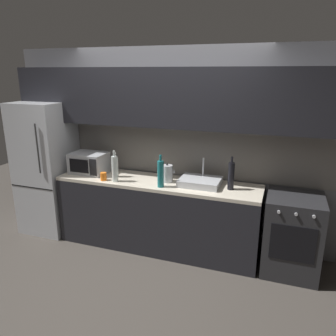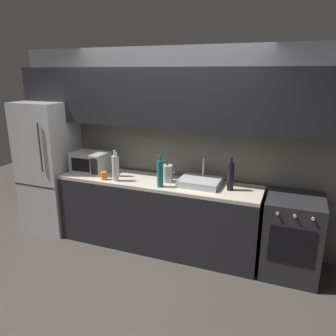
% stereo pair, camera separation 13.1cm
% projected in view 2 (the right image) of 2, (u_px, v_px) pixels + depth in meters
% --- Properties ---
extents(ground_plane, '(10.00, 10.00, 0.00)m').
position_uv_depth(ground_plane, '(125.00, 285.00, 3.52)').
color(ground_plane, '#3D3833').
extents(back_wall, '(4.29, 0.44, 2.50)m').
position_uv_depth(back_wall, '(166.00, 125.00, 4.14)').
color(back_wall, slate).
rests_on(back_wall, ground).
extents(counter_run, '(2.55, 0.60, 0.90)m').
position_uv_depth(counter_run, '(158.00, 214.00, 4.19)').
color(counter_run, black).
rests_on(counter_run, ground).
extents(refrigerator, '(0.68, 0.69, 1.81)m').
position_uv_depth(refrigerator, '(50.00, 166.00, 4.65)').
color(refrigerator, '#B7BABF').
rests_on(refrigerator, ground).
extents(oven_range, '(0.60, 0.62, 0.90)m').
position_uv_depth(oven_range, '(292.00, 237.00, 3.62)').
color(oven_range, '#232326').
rests_on(oven_range, ground).
extents(microwave, '(0.46, 0.35, 0.27)m').
position_uv_depth(microwave, '(91.00, 162.00, 4.39)').
color(microwave, '#A8AAAF').
rests_on(microwave, counter_run).
extents(sink_basin, '(0.48, 0.38, 0.30)m').
position_uv_depth(sink_basin, '(200.00, 182.00, 3.89)').
color(sink_basin, '#ADAFB5').
rests_on(sink_basin, counter_run).
extents(kettle, '(0.17, 0.13, 0.23)m').
position_uv_depth(kettle, '(167.00, 173.00, 4.00)').
color(kettle, '#B7BABF').
rests_on(kettle, counter_run).
extents(wine_bottle_clear, '(0.07, 0.07, 0.39)m').
position_uv_depth(wine_bottle_clear, '(115.00, 168.00, 4.02)').
color(wine_bottle_clear, silver).
rests_on(wine_bottle_clear, counter_run).
extents(wine_bottle_teal, '(0.08, 0.08, 0.38)m').
position_uv_depth(wine_bottle_teal, '(160.00, 173.00, 3.81)').
color(wine_bottle_teal, '#19666B').
rests_on(wine_bottle_teal, counter_run).
extents(wine_bottle_dark, '(0.07, 0.07, 0.39)m').
position_uv_depth(wine_bottle_dark, '(231.00, 176.00, 3.70)').
color(wine_bottle_dark, black).
rests_on(wine_bottle_dark, counter_run).
extents(wine_bottle_white, '(0.07, 0.07, 0.32)m').
position_uv_depth(wine_bottle_white, '(116.00, 166.00, 4.21)').
color(wine_bottle_white, silver).
rests_on(wine_bottle_white, counter_run).
extents(mug_orange, '(0.08, 0.08, 0.10)m').
position_uv_depth(mug_orange, '(104.00, 176.00, 4.09)').
color(mug_orange, orange).
rests_on(mug_orange, counter_run).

